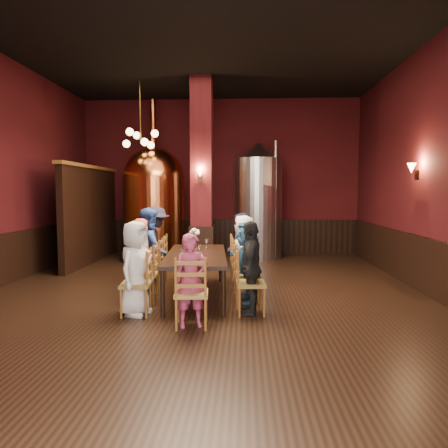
# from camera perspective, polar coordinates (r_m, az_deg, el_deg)

# --- Properties ---
(room) EXTENTS (10.00, 10.02, 4.50)m
(room) POSITION_cam_1_polar(r_m,az_deg,el_deg) (6.83, -3.21, 8.28)
(room) COLOR black
(room) RESTS_ON ground
(wainscot_right) EXTENTS (0.08, 9.90, 1.00)m
(wainscot_right) POSITION_cam_1_polar(r_m,az_deg,el_deg) (7.62, 28.16, -5.86)
(wainscot_right) COLOR black
(wainscot_right) RESTS_ON ground
(wainscot_back) EXTENTS (7.90, 0.08, 1.00)m
(wainscot_back) POSITION_cam_1_polar(r_m,az_deg,el_deg) (11.83, -0.57, -1.76)
(wainscot_back) COLOR black
(wainscot_back) RESTS_ON ground
(column) EXTENTS (0.58, 0.58, 4.50)m
(column) POSITION_cam_1_polar(r_m,az_deg,el_deg) (9.64, -3.18, 7.20)
(column) COLOR #4C1014
(column) RESTS_ON ground
(partition) EXTENTS (0.22, 3.50, 2.40)m
(partition) POSITION_cam_1_polar(r_m,az_deg,el_deg) (10.74, -18.49, 1.10)
(partition) COLOR black
(partition) RESTS_ON ground
(pendant_cluster) EXTENTS (0.90, 0.90, 1.70)m
(pendant_cluster) POSITION_cam_1_polar(r_m,az_deg,el_deg) (10.08, -11.83, 11.85)
(pendant_cluster) COLOR #A57226
(pendant_cluster) RESTS_ON room
(sconce_wall) EXTENTS (0.20, 0.20, 0.36)m
(sconce_wall) POSITION_cam_1_polar(r_m,az_deg,el_deg) (8.22, 25.85, 6.86)
(sconce_wall) COLOR black
(sconce_wall) RESTS_ON room
(sconce_column) EXTENTS (0.20, 0.20, 0.36)m
(sconce_column) POSITION_cam_1_polar(r_m,az_deg,el_deg) (9.34, -3.38, 6.98)
(sconce_column) COLOR black
(sconce_column) RESTS_ON column
(dining_table) EXTENTS (1.19, 2.47, 0.75)m
(dining_table) POSITION_cam_1_polar(r_m,az_deg,el_deg) (6.92, -3.97, -4.76)
(dining_table) COLOR black
(dining_table) RESTS_ON ground
(chair_0) EXTENTS (0.49, 0.49, 0.92)m
(chair_0) POSITION_cam_1_polar(r_m,az_deg,el_deg) (6.08, -12.49, -8.34)
(chair_0) COLOR #935F25
(chair_0) RESTS_ON ground
(person_0) EXTENTS (0.61, 0.77, 1.39)m
(person_0) POSITION_cam_1_polar(r_m,az_deg,el_deg) (6.03, -12.53, -6.17)
(person_0) COLOR white
(person_0) RESTS_ON ground
(chair_1) EXTENTS (0.49, 0.49, 0.92)m
(chair_1) POSITION_cam_1_polar(r_m,az_deg,el_deg) (6.72, -11.40, -7.08)
(chair_1) COLOR #935F25
(chair_1) RESTS_ON ground
(person_1) EXTENTS (0.42, 0.56, 1.38)m
(person_1) POSITION_cam_1_polar(r_m,az_deg,el_deg) (6.68, -11.43, -5.14)
(person_1) COLOR red
(person_1) RESTS_ON ground
(chair_2) EXTENTS (0.49, 0.49, 0.92)m
(chair_2) POSITION_cam_1_polar(r_m,az_deg,el_deg) (7.36, -10.51, -6.05)
(chair_2) COLOR #935F25
(chair_2) RESTS_ON ground
(person_2) EXTENTS (0.59, 0.82, 1.53)m
(person_2) POSITION_cam_1_polar(r_m,az_deg,el_deg) (7.31, -10.55, -3.70)
(person_2) COLOR #2B4B92
(person_2) RESTS_ON ground
(chair_3) EXTENTS (0.49, 0.49, 0.92)m
(chair_3) POSITION_cam_1_polar(r_m,az_deg,el_deg) (8.02, -9.76, -5.17)
(chair_3) COLOR #935F25
(chair_3) RESTS_ON ground
(person_3) EXTENTS (0.59, 1.00, 1.53)m
(person_3) POSITION_cam_1_polar(r_m,az_deg,el_deg) (7.97, -9.79, -2.99)
(person_3) COLOR black
(person_3) RESTS_ON ground
(chair_4) EXTENTS (0.49, 0.49, 0.92)m
(chair_4) POSITION_cam_1_polar(r_m,az_deg,el_deg) (6.00, 3.85, -8.43)
(chair_4) COLOR #935F25
(chair_4) RESTS_ON ground
(person_4) EXTENTS (0.43, 0.85, 1.39)m
(person_4) POSITION_cam_1_polar(r_m,az_deg,el_deg) (5.95, 3.86, -6.23)
(person_4) COLOR black
(person_4) RESTS_ON ground
(chair_5) EXTENTS (0.49, 0.49, 0.92)m
(chair_5) POSITION_cam_1_polar(r_m,az_deg,el_deg) (6.65, 3.31, -7.13)
(chair_5) COLOR #935F25
(chair_5) RESTS_ON ground
(person_5) EXTENTS (0.65, 1.30, 1.34)m
(person_5) POSITION_cam_1_polar(r_m,az_deg,el_deg) (6.61, 3.32, -5.36)
(person_5) COLOR #2B5982
(person_5) RESTS_ON ground
(chair_6) EXTENTS (0.49, 0.49, 0.92)m
(chair_6) POSITION_cam_1_polar(r_m,az_deg,el_deg) (7.29, 2.87, -6.08)
(chair_6) COLOR #935F25
(chair_6) RESTS_ON ground
(person_6) EXTENTS (0.50, 0.71, 1.39)m
(person_6) POSITION_cam_1_polar(r_m,az_deg,el_deg) (7.25, 2.88, -4.25)
(person_6) COLOR beige
(person_6) RESTS_ON ground
(chair_7) EXTENTS (0.49, 0.49, 0.92)m
(chair_7) POSITION_cam_1_polar(r_m,az_deg,el_deg) (7.95, 2.50, -5.19)
(chair_7) COLOR #935F25
(chair_7) RESTS_ON ground
(person_7) EXTENTS (0.48, 0.74, 1.41)m
(person_7) POSITION_cam_1_polar(r_m,az_deg,el_deg) (7.91, 2.51, -3.45)
(person_7) COLOR #211B36
(person_7) RESTS_ON ground
(chair_8) EXTENTS (0.49, 0.49, 0.92)m
(chair_8) POSITION_cam_1_polar(r_m,az_deg,el_deg) (5.45, -4.67, -9.78)
(chair_8) COLOR #935F25
(chair_8) RESTS_ON ground
(person_8) EXTENTS (0.53, 0.42, 1.26)m
(person_8) POSITION_cam_1_polar(r_m,az_deg,el_deg) (5.41, -4.68, -8.03)
(person_8) COLOR #A5375A
(person_8) RESTS_ON ground
(copper_kettle) EXTENTS (2.08, 2.08, 4.22)m
(copper_kettle) POSITION_cam_1_polar(r_m,az_deg,el_deg) (10.75, -9.95, 3.07)
(copper_kettle) COLOR black
(copper_kettle) RESTS_ON ground
(steel_vessel) EXTENTS (1.48, 1.48, 3.14)m
(steel_vessel) POSITION_cam_1_polar(r_m,az_deg,el_deg) (10.92, 4.90, 3.31)
(steel_vessel) COLOR #B2B2B7
(steel_vessel) RESTS_ON ground
(rose_vase) EXTENTS (0.21, 0.21, 0.36)m
(rose_vase) POSITION_cam_1_polar(r_m,az_deg,el_deg) (7.86, -4.22, -1.44)
(rose_vase) COLOR white
(rose_vase) RESTS_ON dining_table
(wine_glass_0) EXTENTS (0.07, 0.07, 0.17)m
(wine_glass_0) POSITION_cam_1_polar(r_m,az_deg,el_deg) (7.70, -5.75, -2.70)
(wine_glass_0) COLOR white
(wine_glass_0) RESTS_ON dining_table
(wine_glass_1) EXTENTS (0.07, 0.07, 0.17)m
(wine_glass_1) POSITION_cam_1_polar(r_m,az_deg,el_deg) (6.22, -6.08, -4.45)
(wine_glass_1) COLOR white
(wine_glass_1) RESTS_ON dining_table
(wine_glass_2) EXTENTS (0.07, 0.07, 0.17)m
(wine_glass_2) POSITION_cam_1_polar(r_m,az_deg,el_deg) (6.22, -5.16, -4.45)
(wine_glass_2) COLOR white
(wine_glass_2) RESTS_ON dining_table
(wine_glass_3) EXTENTS (0.07, 0.07, 0.17)m
(wine_glass_3) POSITION_cam_1_polar(r_m,az_deg,el_deg) (6.72, -3.49, -3.76)
(wine_glass_3) COLOR white
(wine_glass_3) RESTS_ON dining_table
(wine_glass_4) EXTENTS (0.07, 0.07, 0.17)m
(wine_glass_4) POSITION_cam_1_polar(r_m,az_deg,el_deg) (7.54, -2.49, -2.84)
(wine_glass_4) COLOR white
(wine_glass_4) RESTS_ON dining_table
(wine_glass_5) EXTENTS (0.07, 0.07, 0.17)m
(wine_glass_5) POSITION_cam_1_polar(r_m,az_deg,el_deg) (6.71, -5.07, -3.78)
(wine_glass_5) COLOR white
(wine_glass_5) RESTS_ON dining_table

